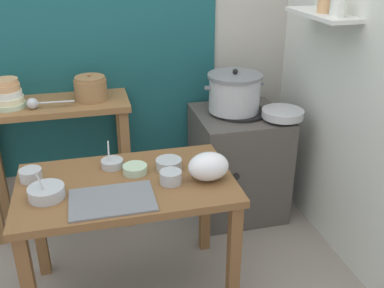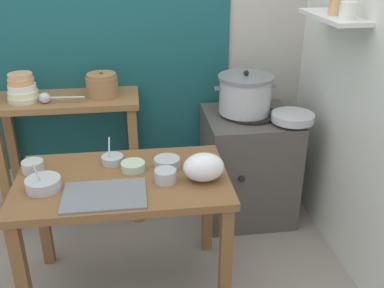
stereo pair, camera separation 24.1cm
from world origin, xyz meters
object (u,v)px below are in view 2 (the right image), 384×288
at_px(back_shelf_table, 69,129).
at_px(serving_tray, 105,195).
at_px(prep_bowl_0, 112,159).
at_px(stove_block, 247,165).
at_px(plastic_bag, 204,167).
at_px(bowl_stack_enamel, 22,89).
at_px(clay_pot, 102,85).
at_px(prep_bowl_3, 133,166).
at_px(prep_bowl_1, 167,162).
at_px(prep_bowl_5, 165,175).
at_px(prep_table, 124,196).
at_px(wide_pan, 293,117).
at_px(prep_bowl_4, 43,184).
at_px(ladle, 47,98).
at_px(steamer_pot, 245,94).
at_px(prep_bowl_2, 33,166).

height_order(back_shelf_table, serving_tray, back_shelf_table).
xyz_separation_m(serving_tray, prep_bowl_0, (0.03, 0.35, 0.02)).
bearing_deg(stove_block, plastic_bag, -120.32).
relative_size(stove_block, bowl_stack_enamel, 3.96).
distance_m(clay_pot, prep_bowl_0, 0.68).
relative_size(bowl_stack_enamel, prep_bowl_3, 1.53).
distance_m(prep_bowl_1, prep_bowl_5, 0.15).
bearing_deg(prep_table, back_shelf_table, 114.65).
distance_m(stove_block, wide_pan, 0.51).
bearing_deg(plastic_bag, prep_bowl_5, 177.16).
bearing_deg(serving_tray, prep_bowl_4, 160.66).
xyz_separation_m(prep_bowl_0, prep_bowl_4, (-0.33, -0.24, 0.01)).
bearing_deg(stove_block, clay_pot, 172.43).
bearing_deg(prep_bowl_5, prep_bowl_1, 82.44).
relative_size(prep_table, bowl_stack_enamel, 5.58).
distance_m(ladle, wide_pan, 1.57).
bearing_deg(prep_bowl_1, ladle, 138.24).
bearing_deg(bowl_stack_enamel, steamer_pot, -3.32).
bearing_deg(prep_bowl_4, serving_tray, -19.34).
height_order(stove_block, ladle, ladle).
bearing_deg(prep_bowl_0, back_shelf_table, 116.56).
height_order(prep_table, clay_pot, clay_pot).
distance_m(back_shelf_table, prep_bowl_2, 0.69).
distance_m(plastic_bag, prep_bowl_2, 0.91).
height_order(bowl_stack_enamel, prep_bowl_1, bowl_stack_enamel).
height_order(back_shelf_table, prep_bowl_3, back_shelf_table).
distance_m(steamer_pot, ladle, 1.28).
bearing_deg(prep_bowl_1, prep_bowl_4, -166.63).
relative_size(wide_pan, prep_bowl_3, 2.14).
bearing_deg(bowl_stack_enamel, back_shelf_table, 6.03).
height_order(clay_pot, prep_bowl_1, clay_pot).
relative_size(plastic_bag, prep_bowl_1, 1.51).
bearing_deg(prep_bowl_4, prep_table, 9.60).
relative_size(back_shelf_table, prep_bowl_5, 8.59).
bearing_deg(back_shelf_table, prep_table, -65.35).
relative_size(stove_block, steamer_pot, 1.88).
bearing_deg(prep_bowl_4, stove_block, 30.87).
distance_m(clay_pot, serving_tray, 1.01).
distance_m(back_shelf_table, ladle, 0.29).
height_order(prep_bowl_1, prep_bowl_2, prep_bowl_2).
distance_m(prep_bowl_0, prep_bowl_1, 0.31).
height_order(bowl_stack_enamel, prep_bowl_4, bowl_stack_enamel).
distance_m(bowl_stack_enamel, prep_bowl_4, 0.91).
xyz_separation_m(plastic_bag, prep_bowl_4, (-0.80, 0.01, -0.04)).
bearing_deg(clay_pot, prep_bowl_2, -117.22).
bearing_deg(steamer_pot, prep_bowl_5, -127.93).
bearing_deg(prep_bowl_1, prep_bowl_0, 162.67).
bearing_deg(prep_bowl_1, steamer_pot, 46.77).
distance_m(serving_tray, plastic_bag, 0.51).
xyz_separation_m(steamer_pot, prep_bowl_4, (-1.20, -0.76, -0.16)).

